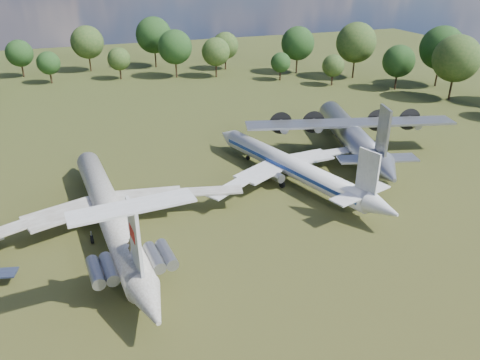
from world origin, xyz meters
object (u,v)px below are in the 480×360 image
object	(u,v)px
an12_transport	(351,139)
person_on_il62	(131,246)
tu104_jet	(290,169)
il62_airliner	(110,215)

from	to	relation	value
an12_transport	person_on_il62	bearing A→B (deg)	-133.78
person_on_il62	tu104_jet	bearing A→B (deg)	-135.49
il62_airliner	person_on_il62	xyz separation A→B (m)	(1.17, -13.35, 3.33)
il62_airliner	an12_transport	bearing A→B (deg)	11.30
tu104_jet	an12_transport	size ratio (longest dim) A/B	1.01
il62_airliner	person_on_il62	size ratio (longest dim) A/B	26.12
tu104_jet	an12_transport	distance (m)	17.27
an12_transport	person_on_il62	distance (m)	50.79
an12_transport	person_on_il62	size ratio (longest dim) A/B	22.95
il62_airliner	an12_transport	size ratio (longest dim) A/B	1.14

